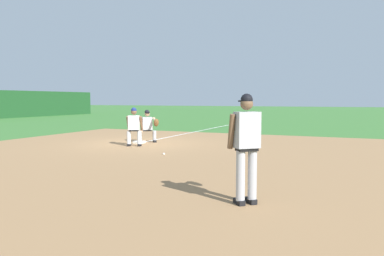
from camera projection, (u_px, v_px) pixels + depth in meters
ground_plane at (139, 143)px, 15.04m from camera, size 160.00×160.00×0.00m
infield_dirt_patch at (171, 161)px, 10.66m from camera, size 18.00×18.00×0.01m
foul_line_stripe at (209, 129)px, 22.18m from camera, size 15.64×0.10×0.00m
first_base_bag at (139, 142)px, 15.03m from camera, size 0.38×0.38×0.09m
baseball at (164, 154)px, 11.84m from camera, size 0.07×0.07×0.07m
pitcher at (247, 142)px, 6.24m from camera, size 0.85×0.56×1.86m
first_baseman at (148, 125)px, 15.17m from camera, size 0.76×1.07×1.34m
baserunner at (134, 125)px, 14.03m from camera, size 0.57×0.67×1.46m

